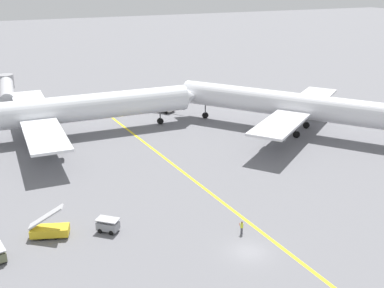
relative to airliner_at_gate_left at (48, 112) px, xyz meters
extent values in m
plane|color=slate|center=(14.59, -50.34, -5.17)|extent=(600.00, 600.00, 0.00)
cube|color=yellow|center=(17.75, -40.34, -5.17)|extent=(8.88, 119.74, 0.01)
cylinder|color=white|center=(0.52, -0.01, 0.10)|extent=(54.70, 5.75, 5.16)
cone|color=white|center=(29.04, -0.31, 0.10)|extent=(2.85, 4.78, 4.75)
cube|color=white|center=(-2.21, 0.02, -0.67)|extent=(6.86, 42.31, 0.44)
cylinder|color=#999EA3|center=(-1.34, -11.81, -2.47)|extent=(4.23, 2.65, 2.60)
cylinder|color=#999EA3|center=(-1.08, 11.84, -2.47)|extent=(4.23, 2.65, 2.60)
cylinder|color=slate|center=(-3.17, 3.43, -3.37)|extent=(0.28, 0.28, 2.30)
cylinder|color=black|center=(-3.17, 3.43, -4.52)|extent=(1.31, 0.56, 1.30)
cylinder|color=slate|center=(-3.25, -3.37, -3.37)|extent=(0.28, 0.28, 2.30)
cylinder|color=black|center=(-3.25, -3.37, -4.52)|extent=(1.31, 0.56, 1.30)
cylinder|color=slate|center=(22.38, -0.24, -3.37)|extent=(0.28, 0.28, 2.30)
cylinder|color=black|center=(22.38, -0.24, -4.52)|extent=(1.31, 0.56, 1.30)
cylinder|color=silver|center=(43.98, -14.47, 0.28)|extent=(31.64, 38.80, 4.89)
cone|color=silver|center=(29.35, 4.38, 0.28)|extent=(5.27, 4.97, 4.50)
cube|color=silver|center=(45.37, -16.26, -0.45)|extent=(34.84, 29.04, 0.44)
cylinder|color=#999EA3|center=(53.41, -8.75, -2.25)|extent=(4.63, 4.91, 2.60)
cylinder|color=#999EA3|center=(36.10, -22.19, -2.25)|extent=(4.63, 4.91, 2.60)
cylinder|color=slate|center=(43.29, -19.13, -3.22)|extent=(0.28, 0.28, 2.60)
cylinder|color=black|center=(43.29, -19.13, -4.52)|extent=(1.23, 1.36, 1.30)
cylinder|color=slate|center=(48.67, -14.97, -3.22)|extent=(0.28, 0.28, 2.60)
cylinder|color=black|center=(48.67, -14.97, -4.52)|extent=(1.23, 1.36, 1.30)
cylinder|color=slate|center=(32.87, -0.15, -3.22)|extent=(0.28, 0.28, 2.60)
cylinder|color=black|center=(32.87, -0.15, -4.52)|extent=(1.23, 1.36, 1.30)
cube|color=white|center=(26.05, 9.14, -4.03)|extent=(5.77, 6.77, 1.39)
cube|color=#333D47|center=(25.27, 10.30, -2.88)|extent=(3.06, 3.10, 0.90)
cylinder|color=#4C4C51|center=(28.71, 5.17, -3.89)|extent=(1.95, 2.77, 0.20)
sphere|color=orange|center=(25.27, 10.30, -2.25)|extent=(0.24, 0.24, 0.24)
cylinder|color=black|center=(23.66, 10.29, -4.72)|extent=(0.75, 0.91, 0.90)
cylinder|color=black|center=(25.88, 11.79, -4.72)|extent=(0.75, 0.91, 0.90)
cylinder|color=black|center=(26.21, 6.49, -4.72)|extent=(0.75, 0.91, 0.90)
cylinder|color=black|center=(28.44, 7.99, -4.72)|extent=(0.75, 0.91, 0.90)
cylinder|color=black|center=(-11.26, -39.76, -4.87)|extent=(0.30, 0.63, 0.60)
cylinder|color=black|center=(-11.00, -41.24, -4.87)|extent=(0.30, 0.63, 0.60)
cube|color=gray|center=(1.03, -39.33, -4.37)|extent=(2.95, 2.84, 1.00)
cube|color=#B2B2B7|center=(1.03, -39.33, -3.52)|extent=(3.09, 2.98, 0.12)
cylinder|color=black|center=(2.06, -39.29, -4.87)|extent=(0.58, 0.54, 0.60)
cylinder|color=black|center=(1.14, -40.35, -4.87)|extent=(0.58, 0.54, 0.60)
cylinder|color=black|center=(0.93, -38.31, -4.87)|extent=(0.58, 0.54, 0.60)
cylinder|color=black|center=(0.01, -39.36, -4.87)|extent=(0.58, 0.54, 0.60)
cube|color=gold|center=(-5.69, -37.72, -4.37)|extent=(4.90, 3.29, 1.00)
cube|color=silver|center=(-5.98, -37.63, -2.47)|extent=(4.40, 2.62, 2.71)
cylinder|color=black|center=(-4.76, -37.29, -4.87)|extent=(0.63, 0.37, 0.60)
cylinder|color=black|center=(-5.19, -38.62, -4.87)|extent=(0.63, 0.37, 0.60)
cylinder|color=black|center=(-6.19, -36.83, -4.87)|extent=(0.63, 0.37, 0.60)
cylinder|color=black|center=(-6.62, -38.16, -4.87)|extent=(0.63, 0.37, 0.60)
cylinder|color=#4C4C51|center=(15.80, -46.49, -4.74)|extent=(0.28, 0.28, 0.86)
cylinder|color=#D1E02D|center=(15.80, -46.49, -4.01)|extent=(0.36, 0.36, 0.61)
sphere|color=brown|center=(15.80, -46.49, -3.59)|extent=(0.23, 0.23, 0.23)
cylinder|color=#F24C19|center=(15.53, -46.36, -3.89)|extent=(0.05, 0.05, 0.40)
cylinder|color=#B7B7BC|center=(-5.70, 26.88, -1.16)|extent=(4.40, 20.96, 3.20)
cylinder|color=#99999E|center=(-5.09, 37.27, -1.16)|extent=(3.84, 3.84, 3.52)
cylinder|color=#595960|center=(-5.15, 36.27, -3.16)|extent=(0.70, 0.70, 4.01)
camera|label=1|loc=(-10.78, -91.53, 25.13)|focal=45.24mm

